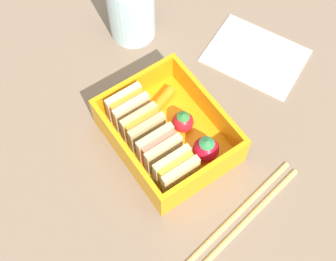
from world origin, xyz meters
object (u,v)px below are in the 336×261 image
object	(u,v)px
sandwich_center	(143,128)
sandwich_center_right	(128,108)
folded_napkin	(256,55)
strawberry_left	(206,149)
sandwich_left	(176,170)
carrot_stick_far_left	(162,100)
sandwich_center_left	(159,148)
chopstick_pair	(239,219)
drinking_glass	(131,9)
strawberry_far_left	(182,120)

from	to	relation	value
sandwich_center	sandwich_center_right	bearing A→B (deg)	0.00
folded_napkin	strawberry_left	bearing A→B (deg)	119.14
sandwich_left	sandwich_center_right	size ratio (longest dim) A/B	1.00
carrot_stick_far_left	sandwich_center_left	bearing A→B (deg)	143.74
sandwich_center_left	sandwich_center_right	bearing A→B (deg)	0.00
sandwich_left	folded_napkin	xyz separation A→B (cm)	(8.99, -20.05, -3.23)
sandwich_center_right	sandwich_center_left	bearing A→B (deg)	180.00
sandwich_center_right	folded_napkin	size ratio (longest dim) A/B	0.37
chopstick_pair	drinking_glass	world-z (taller)	drinking_glass
sandwich_center_right	drinking_glass	world-z (taller)	drinking_glass
sandwich_center	drinking_glass	distance (cm)	17.85
sandwich_left	chopstick_pair	world-z (taller)	sandwich_left
sandwich_center_left	strawberry_far_left	size ratio (longest dim) A/B	1.48
strawberry_far_left	folded_napkin	world-z (taller)	strawberry_far_left
sandwich_center_right	strawberry_far_left	world-z (taller)	sandwich_center_right
sandwich_center_left	chopstick_pair	distance (cm)	12.41
carrot_stick_far_left	chopstick_pair	xyz separation A→B (cm)	(-17.70, 1.23, -1.52)
carrot_stick_far_left	drinking_glass	xyz separation A→B (cm)	(12.98, -3.93, 2.78)
sandwich_center_left	sandwich_center	world-z (taller)	same
strawberry_left	drinking_glass	bearing A→B (deg)	-9.63
sandwich_center	folded_napkin	world-z (taller)	sandwich_center
sandwich_left	strawberry_left	size ratio (longest dim) A/B	1.29
chopstick_pair	folded_napkin	world-z (taller)	chopstick_pair
sandwich_left	sandwich_center_left	distance (cm)	3.41
strawberry_far_left	folded_napkin	xyz separation A→B (cm)	(3.60, -15.39, -2.46)
strawberry_far_left	folded_napkin	distance (cm)	15.99
sandwich_left	sandwich_center_left	world-z (taller)	same
sandwich_center_right	chopstick_pair	bearing A→B (deg)	-169.95
strawberry_far_left	chopstick_pair	distance (cm)	13.82
sandwich_left	carrot_stick_far_left	size ratio (longest dim) A/B	1.12
carrot_stick_far_left	strawberry_left	bearing A→B (deg)	-178.89
chopstick_pair	folded_napkin	distance (cm)	24.00
sandwich_left	chopstick_pair	distance (cm)	9.31
strawberry_left	drinking_glass	xyz separation A→B (cm)	(22.11, -3.75, 1.75)
sandwich_center_right	folded_napkin	bearing A→B (deg)	-93.56
sandwich_center_right	carrot_stick_far_left	size ratio (longest dim) A/B	1.12
folded_napkin	drinking_glass	bearing A→B (deg)	40.69
strawberry_left	carrot_stick_far_left	world-z (taller)	strawberry_left
sandwich_center	chopstick_pair	bearing A→B (deg)	-167.73
sandwich_center	drinking_glass	size ratio (longest dim) A/B	0.52
sandwich_center	carrot_stick_far_left	bearing A→B (deg)	-58.87
sandwich_center	carrot_stick_far_left	world-z (taller)	sandwich_center
sandwich_left	strawberry_left	distance (cm)	4.72
folded_napkin	sandwich_center_left	bearing A→B (deg)	105.54
sandwich_center	sandwich_center_left	bearing A→B (deg)	180.00
chopstick_pair	folded_napkin	size ratio (longest dim) A/B	1.48
sandwich_left	carrot_stick_far_left	distance (cm)	10.66
sandwich_left	strawberry_far_left	bearing A→B (deg)	-40.89
sandwich_center_right	folded_napkin	world-z (taller)	sandwich_center_right
sandwich_center_right	carrot_stick_far_left	bearing A→B (deg)	-98.84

